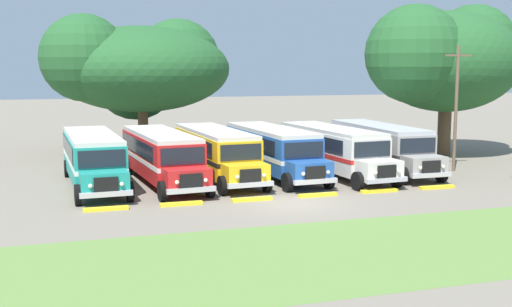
# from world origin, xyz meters

# --- Properties ---
(ground_plane) EXTENTS (220.00, 220.00, 0.00)m
(ground_plane) POSITION_xyz_m (0.00, 0.00, 0.00)
(ground_plane) COLOR slate
(foreground_grass_strip) EXTENTS (80.00, 8.24, 0.01)m
(foreground_grass_strip) POSITION_xyz_m (0.00, -7.64, 0.00)
(foreground_grass_strip) COLOR olive
(foreground_grass_strip) RESTS_ON ground_plane
(parked_bus_slot_0) EXTENTS (3.14, 10.90, 2.82)m
(parked_bus_slot_0) POSITION_xyz_m (-8.77, 7.65, 1.58)
(parked_bus_slot_0) COLOR teal
(parked_bus_slot_0) RESTS_ON ground_plane
(parked_bus_slot_1) EXTENTS (3.49, 10.96, 2.82)m
(parked_bus_slot_1) POSITION_xyz_m (-5.08, 7.40, 1.58)
(parked_bus_slot_1) COLOR red
(parked_bus_slot_1) RESTS_ON ground_plane
(parked_bus_slot_2) EXTENTS (3.22, 10.92, 2.82)m
(parked_bus_slot_2) POSITION_xyz_m (-1.85, 7.91, 1.58)
(parked_bus_slot_2) COLOR yellow
(parked_bus_slot_2) RESTS_ON ground_plane
(parked_bus_slot_3) EXTENTS (3.24, 10.92, 2.82)m
(parked_bus_slot_3) POSITION_xyz_m (1.55, 7.78, 1.58)
(parked_bus_slot_3) COLOR #23519E
(parked_bus_slot_3) RESTS_ON ground_plane
(parked_bus_slot_4) EXTENTS (3.39, 10.95, 2.82)m
(parked_bus_slot_4) POSITION_xyz_m (5.10, 7.00, 1.58)
(parked_bus_slot_4) COLOR silver
(parked_bus_slot_4) RESTS_ON ground_plane
(parked_bus_slot_5) EXTENTS (2.76, 10.85, 2.82)m
(parked_bus_slot_5) POSITION_xyz_m (8.65, 7.68, 1.58)
(parked_bus_slot_5) COLOR #9E9993
(parked_bus_slot_5) RESTS_ON ground_plane
(curb_wheelstop_0) EXTENTS (2.00, 0.36, 0.15)m
(curb_wheelstop_0) POSITION_xyz_m (-8.56, 1.29, 0.07)
(curb_wheelstop_0) COLOR yellow
(curb_wheelstop_0) RESTS_ON ground_plane
(curb_wheelstop_1) EXTENTS (2.00, 0.36, 0.15)m
(curb_wheelstop_1) POSITION_xyz_m (-5.13, 1.29, 0.07)
(curb_wheelstop_1) COLOR yellow
(curb_wheelstop_1) RESTS_ON ground_plane
(curb_wheelstop_2) EXTENTS (2.00, 0.36, 0.15)m
(curb_wheelstop_2) POSITION_xyz_m (-1.71, 1.29, 0.07)
(curb_wheelstop_2) COLOR yellow
(curb_wheelstop_2) RESTS_ON ground_plane
(curb_wheelstop_3) EXTENTS (2.00, 0.36, 0.15)m
(curb_wheelstop_3) POSITION_xyz_m (1.71, 1.29, 0.07)
(curb_wheelstop_3) COLOR yellow
(curb_wheelstop_3) RESTS_ON ground_plane
(curb_wheelstop_4) EXTENTS (2.00, 0.36, 0.15)m
(curb_wheelstop_4) POSITION_xyz_m (5.13, 1.29, 0.07)
(curb_wheelstop_4) COLOR yellow
(curb_wheelstop_4) RESTS_ON ground_plane
(curb_wheelstop_5) EXTENTS (2.00, 0.36, 0.15)m
(curb_wheelstop_5) POSITION_xyz_m (8.56, 1.29, 0.07)
(curb_wheelstop_5) COLOR yellow
(curb_wheelstop_5) RESTS_ON ground_plane
(broad_shade_tree) EXTENTS (14.04, 13.61, 10.21)m
(broad_shade_tree) POSITION_xyz_m (-4.49, 21.78, 6.35)
(broad_shade_tree) COLOR brown
(broad_shade_tree) RESTS_ON ground_plane
(secondary_tree) EXTENTS (13.00, 10.21, 11.07)m
(secondary_tree) POSITION_xyz_m (16.07, 12.37, 7.11)
(secondary_tree) COLOR brown
(secondary_tree) RESTS_ON ground_plane
(utility_pole) EXTENTS (1.80, 0.20, 7.71)m
(utility_pole) POSITION_xyz_m (12.82, 5.94, 4.11)
(utility_pole) COLOR brown
(utility_pole) RESTS_ON ground_plane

